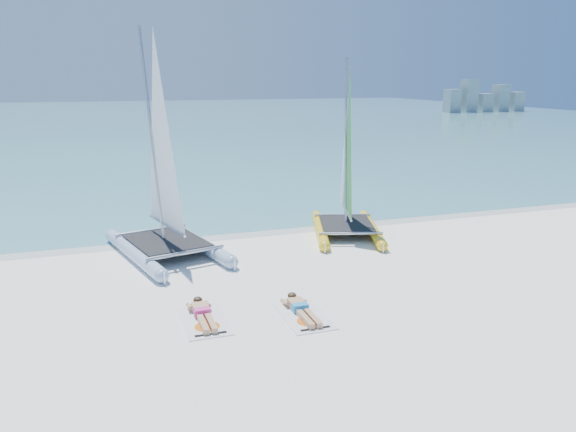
# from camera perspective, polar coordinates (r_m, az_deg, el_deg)

# --- Properties ---
(ground) EXTENTS (140.00, 140.00, 0.00)m
(ground) POSITION_cam_1_polar(r_m,az_deg,el_deg) (15.02, -0.00, -7.16)
(ground) COLOR white
(ground) RESTS_ON ground
(sea) EXTENTS (140.00, 115.00, 0.01)m
(sea) POSITION_cam_1_polar(r_m,az_deg,el_deg) (76.58, -15.66, 9.43)
(sea) COLOR #73B3C0
(sea) RESTS_ON ground
(wet_sand_strip) EXTENTS (140.00, 1.40, 0.01)m
(wet_sand_strip) POSITION_cam_1_polar(r_m,az_deg,el_deg) (20.04, -5.10, -1.74)
(wet_sand_strip) COLOR beige
(wet_sand_strip) RESTS_ON ground
(distant_skyline) EXTENTS (14.00, 2.00, 5.00)m
(distant_skyline) POSITION_cam_1_polar(r_m,az_deg,el_deg) (95.23, 19.21, 11.14)
(distant_skyline) COLOR #9FAAAF
(distant_skyline) RESTS_ON ground
(catamaran_blue) EXTENTS (3.70, 5.71, 7.17)m
(catamaran_blue) POSITION_cam_1_polar(r_m,az_deg,el_deg) (17.63, -12.62, 2.93)
(catamaran_blue) COLOR #A3BCD7
(catamaran_blue) RESTS_ON ground
(catamaran_yellow) EXTENTS (3.51, 5.05, 6.28)m
(catamaran_yellow) POSITION_cam_1_polar(r_m,az_deg,el_deg) (19.98, 5.90, 4.00)
(catamaran_yellow) COLOR yellow
(catamaran_yellow) RESTS_ON ground
(towel_a) EXTENTS (1.00, 1.85, 0.02)m
(towel_a) POSITION_cam_1_polar(r_m,az_deg,el_deg) (13.15, -8.50, -10.47)
(towel_a) COLOR white
(towel_a) RESTS_ON ground
(sunbather_a) EXTENTS (0.37, 1.73, 0.26)m
(sunbather_a) POSITION_cam_1_polar(r_m,az_deg,el_deg) (13.28, -8.67, -9.71)
(sunbather_a) COLOR tan
(sunbather_a) RESTS_ON towel_a
(towel_b) EXTENTS (1.00, 1.85, 0.02)m
(towel_b) POSITION_cam_1_polar(r_m,az_deg,el_deg) (13.26, 1.59, -10.09)
(towel_b) COLOR white
(towel_b) RESTS_ON ground
(sunbather_b) EXTENTS (0.37, 1.73, 0.26)m
(sunbather_b) POSITION_cam_1_polar(r_m,az_deg,el_deg) (13.38, 1.30, -9.35)
(sunbather_b) COLOR tan
(sunbather_b) RESTS_ON towel_b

